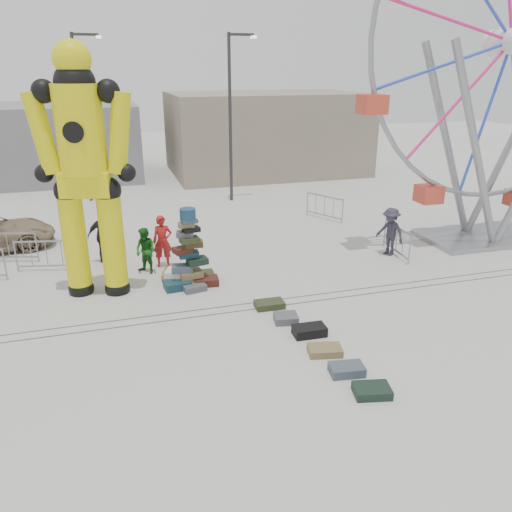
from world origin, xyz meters
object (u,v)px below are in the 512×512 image
object	(u,v)px
ferris_wheel	(507,70)
barricade_dummy_b	(8,247)
suitcase_tower	(190,264)
crash_test_dummy	(85,165)
lamp_post_left	(83,111)
barricade_wheel_back	(324,207)
pedestrian_green	(146,251)
barricade_wheel_front	(397,241)
pedestrian_grey	(390,232)
pedestrian_red	(163,241)
lamp_post_right	(232,111)
pedestrian_black	(104,236)
barricade_dummy_c	(47,255)
steamer_trunk	(180,277)

from	to	relation	value
ferris_wheel	barricade_dummy_b	xyz separation A→B (m)	(-17.61, 2.60, -5.80)
suitcase_tower	crash_test_dummy	distance (m)	4.21
lamp_post_left	crash_test_dummy	size ratio (longest dim) A/B	1.09
barricade_wheel_back	pedestrian_green	bearing A→B (deg)	-91.22
barricade_wheel_front	ferris_wheel	bearing A→B (deg)	-75.86
pedestrian_green	pedestrian_grey	size ratio (longest dim) A/B	0.88
crash_test_dummy	barricade_wheel_back	xyz separation A→B (m)	(9.79, 5.40, -3.33)
pedestrian_red	barricade_wheel_front	bearing A→B (deg)	-3.90
ferris_wheel	pedestrian_green	world-z (taller)	ferris_wheel
crash_test_dummy	ferris_wheel	xyz separation A→B (m)	(14.59, 0.97, 2.48)
lamp_post_right	crash_test_dummy	xyz separation A→B (m)	(-6.70, -9.96, -0.61)
barricade_dummy_b	barricade_wheel_back	bearing A→B (deg)	23.79
pedestrian_black	barricade_dummy_c	bearing A→B (deg)	16.10
pedestrian_red	pedestrian_grey	world-z (taller)	pedestrian_red
barricade_wheel_front	steamer_trunk	bearing A→B (deg)	98.35
barricade_wheel_front	pedestrian_green	distance (m)	8.91
steamer_trunk	pedestrian_grey	distance (m)	7.73
lamp_post_right	pedestrian_red	size ratio (longest dim) A/B	4.44
pedestrian_green	suitcase_tower	bearing A→B (deg)	-2.48
suitcase_tower	steamer_trunk	xyz separation A→B (m)	(-0.29, 0.15, -0.46)
lamp_post_right	suitcase_tower	size ratio (longest dim) A/B	3.22
steamer_trunk	lamp_post_left	bearing A→B (deg)	125.30
steamer_trunk	barricade_wheel_back	xyz separation A→B (m)	(7.33, 5.44, 0.32)
barricade_dummy_b	barricade_dummy_c	bearing A→B (deg)	-27.02
suitcase_tower	barricade_dummy_c	size ratio (longest dim) A/B	1.24
barricade_dummy_b	pedestrian_green	world-z (taller)	pedestrian_green
pedestrian_black	barricade_wheel_back	bearing A→B (deg)	-158.29
barricade_dummy_c	lamp_post_right	bearing A→B (deg)	54.80
barricade_wheel_front	pedestrian_red	bearing A→B (deg)	86.85
pedestrian_green	pedestrian_grey	distance (m)	8.66
pedestrian_grey	crash_test_dummy	bearing A→B (deg)	-109.13
lamp_post_right	barricade_wheel_back	bearing A→B (deg)	-55.85
barricade_dummy_c	barricade_wheel_front	size ratio (longest dim) A/B	1.00
suitcase_tower	barricade_wheel_front	size ratio (longest dim) A/B	1.24
lamp_post_left	pedestrian_black	world-z (taller)	lamp_post_left
barricade_dummy_c	barricade_wheel_back	world-z (taller)	same
barricade_wheel_front	pedestrian_red	xyz separation A→B (m)	(-8.26, 1.28, 0.35)
barricade_dummy_b	ferris_wheel	bearing A→B (deg)	7.27
pedestrian_green	lamp_post_left	bearing A→B (deg)	145.60
ferris_wheel	barricade_dummy_c	size ratio (longest dim) A/B	6.45
lamp_post_right	pedestrian_black	bearing A→B (deg)	-131.42
ferris_wheel	barricade_wheel_back	size ratio (longest dim) A/B	6.45
pedestrian_red	pedestrian_black	xyz separation A→B (m)	(-1.89, 1.03, 0.05)
ferris_wheel	barricade_wheel_back	world-z (taller)	ferris_wheel
pedestrian_red	lamp_post_left	bearing A→B (deg)	108.15
ferris_wheel	pedestrian_black	world-z (taller)	ferris_wheel
ferris_wheel	barricade_dummy_c	xyz separation A→B (m)	(-16.24, 1.33, -5.80)
crash_test_dummy	lamp_post_left	bearing A→B (deg)	105.28
lamp_post_right	barricade_wheel_back	xyz separation A→B (m)	(3.10, -4.56, -3.93)
crash_test_dummy	barricade_dummy_c	world-z (taller)	crash_test_dummy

